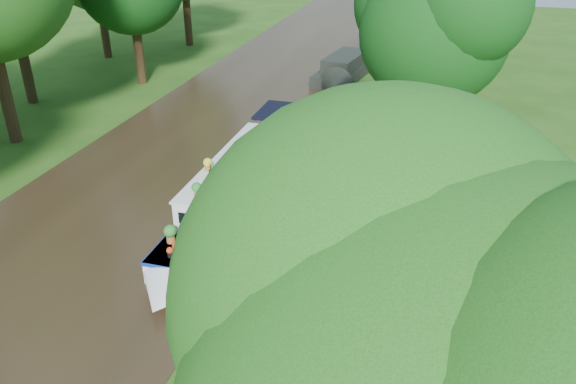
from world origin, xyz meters
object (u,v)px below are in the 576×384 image
(plant_boat, at_px, (240,186))
(pedestrian_pink, at_px, (399,53))
(pedestrian_dark, at_px, (407,49))
(second_boat, at_px, (345,69))

(plant_boat, bearing_deg, pedestrian_pink, 81.22)
(pedestrian_pink, height_order, pedestrian_dark, pedestrian_dark)
(pedestrian_pink, distance_m, pedestrian_dark, 0.70)
(plant_boat, relative_size, second_boat, 1.69)
(plant_boat, xyz_separation_m, pedestrian_pink, (3.34, 21.65, -0.04))
(second_boat, bearing_deg, pedestrian_dark, 64.18)
(second_boat, xyz_separation_m, pedestrian_dark, (3.30, 4.76, 0.33))
(plant_boat, distance_m, pedestrian_pink, 21.91)
(pedestrian_dark, bearing_deg, second_boat, -111.00)
(plant_boat, distance_m, pedestrian_dark, 22.51)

